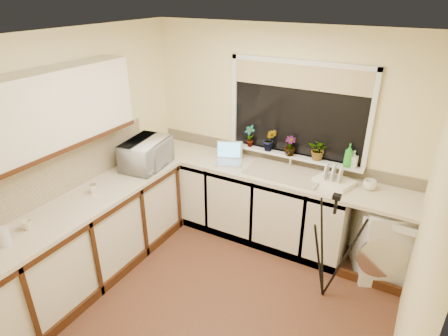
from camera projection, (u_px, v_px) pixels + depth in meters
floor at (215, 298)px, 3.74m from camera, size 3.20×3.20×0.00m
ceiling at (212, 38)px, 2.68m from camera, size 3.20×3.20×0.00m
wall_back at (279, 135)px, 4.40m from camera, size 3.20×0.00×3.20m
wall_front at (72, 308)px, 2.03m from camera, size 3.20×0.00×3.20m
wall_left at (80, 153)px, 3.91m from camera, size 0.00×3.00×3.00m
wall_right at (422, 246)px, 2.51m from camera, size 0.00×3.00×3.00m
base_cabinet_back at (241, 199)px, 4.65m from camera, size 2.55×0.60×0.86m
base_cabinet_left at (91, 240)px, 3.89m from camera, size 0.54×2.40×0.86m
worktop_back at (268, 172)px, 4.31m from camera, size 3.20×0.60×0.04m
worktop_left at (84, 202)px, 3.69m from camera, size 0.60×2.40×0.04m
upper_cabinet at (41, 114)px, 3.24m from camera, size 0.28×1.90×0.70m
splashback_left at (59, 174)px, 3.71m from camera, size 0.02×2.40×0.45m
splashback_back at (277, 155)px, 4.50m from camera, size 3.20×0.02×0.14m
window_glass at (298, 111)px, 4.16m from camera, size 1.50×0.02×1.00m
window_blind at (300, 77)px, 3.98m from camera, size 1.50×0.02×0.25m
windowsill at (292, 155)px, 4.34m from camera, size 1.60×0.14×0.03m
sink at (284, 173)px, 4.21m from camera, size 0.82×0.46×0.03m
faucet at (291, 158)px, 4.30m from camera, size 0.03×0.03×0.24m
washing_machine at (387, 240)px, 3.93m from camera, size 0.75×0.74×0.81m
laptop at (229, 157)px, 4.49m from camera, size 0.38×0.36×0.23m
kettle at (144, 161)px, 4.27m from camera, size 0.16×0.16×0.21m
dish_rack at (334, 182)px, 3.98m from camera, size 0.44×0.38×0.06m
tripod at (329, 248)px, 3.54m from camera, size 0.65×0.65×1.15m
glass_jug at (3, 237)px, 3.02m from camera, size 0.10×0.10×0.15m
steel_jar at (93, 189)px, 3.79m from camera, size 0.07×0.07×0.10m
microwave at (146, 154)px, 4.31m from camera, size 0.47×0.63×0.32m
plant_a at (250, 136)px, 4.49m from camera, size 0.16×0.13×0.26m
plant_b at (270, 140)px, 4.37m from camera, size 0.18×0.16×0.27m
plant_c at (290, 146)px, 4.26m from camera, size 0.16×0.16×0.22m
plant_d at (319, 150)px, 4.14m from camera, size 0.25×0.22×0.24m
soap_bottle_green at (349, 155)px, 3.98m from camera, size 0.11×0.11×0.26m
soap_bottle_clear at (354, 159)px, 3.99m from camera, size 0.09×0.09×0.18m
cup_back at (369, 185)px, 3.87m from camera, size 0.16×0.16×0.10m
cup_left at (27, 225)px, 3.24m from camera, size 0.11×0.11×0.08m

